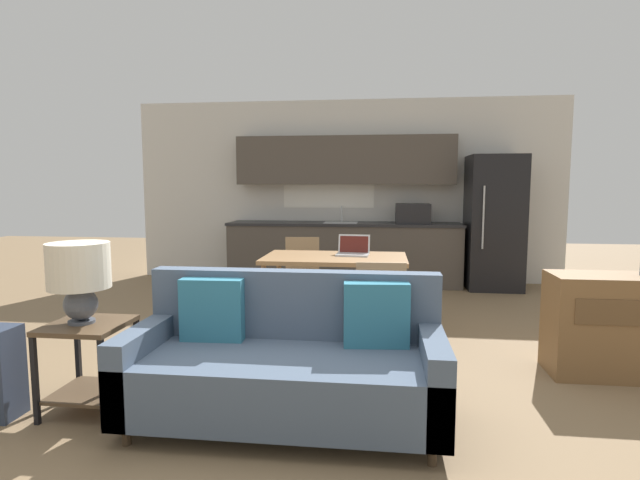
{
  "coord_description": "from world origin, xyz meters",
  "views": [
    {
      "loc": [
        0.54,
        -2.93,
        1.44
      ],
      "look_at": [
        -0.01,
        1.5,
        0.95
      ],
      "focal_mm": 28.0,
      "sensor_mm": 36.0,
      "label": 1
    }
  ],
  "objects_px": {
    "credenza": "(619,326)",
    "dining_chair_near_right": "(380,303)",
    "couch": "(287,364)",
    "dining_table": "(335,263)",
    "side_table": "(88,352)",
    "table_lamp": "(79,273)",
    "dining_chair_far_left": "(302,269)",
    "laptop": "(353,250)",
    "refrigerator": "(494,223)"
  },
  "relations": [
    {
      "from": "credenza",
      "to": "dining_chair_far_left",
      "type": "height_order",
      "value": "dining_chair_far_left"
    },
    {
      "from": "refrigerator",
      "to": "dining_table",
      "type": "distance_m",
      "value": 3.05
    },
    {
      "from": "side_table",
      "to": "table_lamp",
      "type": "bearing_deg",
      "value": -171.4
    },
    {
      "from": "dining_table",
      "to": "table_lamp",
      "type": "distance_m",
      "value": 2.46
    },
    {
      "from": "dining_chair_near_right",
      "to": "credenza",
      "type": "bearing_deg",
      "value": 173.35
    },
    {
      "from": "table_lamp",
      "to": "dining_chair_near_right",
      "type": "height_order",
      "value": "table_lamp"
    },
    {
      "from": "refrigerator",
      "to": "side_table",
      "type": "distance_m",
      "value": 5.49
    },
    {
      "from": "couch",
      "to": "dining_table",
      "type": "bearing_deg",
      "value": 86.79
    },
    {
      "from": "couch",
      "to": "dining_chair_far_left",
      "type": "relative_size",
      "value": 2.25
    },
    {
      "from": "refrigerator",
      "to": "dining_chair_near_right",
      "type": "xyz_separation_m",
      "value": [
        -1.55,
        -3.07,
        -0.45
      ]
    },
    {
      "from": "side_table",
      "to": "table_lamp",
      "type": "height_order",
      "value": "table_lamp"
    },
    {
      "from": "dining_table",
      "to": "table_lamp",
      "type": "xyz_separation_m",
      "value": [
        -1.42,
        -2.0,
        0.23
      ]
    },
    {
      "from": "couch",
      "to": "dining_chair_far_left",
      "type": "xyz_separation_m",
      "value": [
        -0.35,
        2.76,
        0.12
      ]
    },
    {
      "from": "couch",
      "to": "laptop",
      "type": "distance_m",
      "value": 2.15
    },
    {
      "from": "dining_chair_near_right",
      "to": "laptop",
      "type": "xyz_separation_m",
      "value": [
        -0.28,
        0.91,
        0.32
      ]
    },
    {
      "from": "dining_chair_far_left",
      "to": "laptop",
      "type": "xyz_separation_m",
      "value": [
        0.63,
        -0.67,
        0.32
      ]
    },
    {
      "from": "side_table",
      "to": "table_lamp",
      "type": "relative_size",
      "value": 1.13
    },
    {
      "from": "couch",
      "to": "credenza",
      "type": "bearing_deg",
      "value": 23.33
    },
    {
      "from": "dining_table",
      "to": "side_table",
      "type": "relative_size",
      "value": 2.43
    },
    {
      "from": "table_lamp",
      "to": "dining_chair_near_right",
      "type": "distance_m",
      "value": 2.27
    },
    {
      "from": "credenza",
      "to": "side_table",
      "type": "bearing_deg",
      "value": -163.91
    },
    {
      "from": "table_lamp",
      "to": "dining_chair_near_right",
      "type": "bearing_deg",
      "value": 32.93
    },
    {
      "from": "table_lamp",
      "to": "dining_table",
      "type": "bearing_deg",
      "value": 54.64
    },
    {
      "from": "dining_chair_far_left",
      "to": "laptop",
      "type": "height_order",
      "value": "laptop"
    },
    {
      "from": "couch",
      "to": "laptop",
      "type": "xyz_separation_m",
      "value": [
        0.28,
        2.09,
        0.44
      ]
    },
    {
      "from": "dining_chair_near_right",
      "to": "dining_chair_far_left",
      "type": "xyz_separation_m",
      "value": [
        -0.91,
        1.58,
        0.0
      ]
    },
    {
      "from": "dining_table",
      "to": "laptop",
      "type": "distance_m",
      "value": 0.24
    },
    {
      "from": "couch",
      "to": "side_table",
      "type": "bearing_deg",
      "value": -178.57
    },
    {
      "from": "credenza",
      "to": "laptop",
      "type": "distance_m",
      "value": 2.37
    },
    {
      "from": "dining_table",
      "to": "laptop",
      "type": "bearing_deg",
      "value": 35.81
    },
    {
      "from": "side_table",
      "to": "laptop",
      "type": "distance_m",
      "value": 2.66
    },
    {
      "from": "side_table",
      "to": "couch",
      "type": "bearing_deg",
      "value": 1.43
    },
    {
      "from": "couch",
      "to": "table_lamp",
      "type": "distance_m",
      "value": 1.42
    },
    {
      "from": "couch",
      "to": "dining_chair_near_right",
      "type": "bearing_deg",
      "value": 64.5
    },
    {
      "from": "dining_chair_far_left",
      "to": "couch",
      "type": "bearing_deg",
      "value": -90.47
    },
    {
      "from": "laptop",
      "to": "side_table",
      "type": "bearing_deg",
      "value": -122.36
    },
    {
      "from": "table_lamp",
      "to": "credenza",
      "type": "distance_m",
      "value": 3.85
    },
    {
      "from": "table_lamp",
      "to": "credenza",
      "type": "xyz_separation_m",
      "value": [
        3.66,
        1.05,
        -0.51
      ]
    },
    {
      "from": "credenza",
      "to": "dining_chair_far_left",
      "type": "relative_size",
      "value": 1.23
    },
    {
      "from": "dining_table",
      "to": "credenza",
      "type": "distance_m",
      "value": 2.45
    },
    {
      "from": "side_table",
      "to": "credenza",
      "type": "height_order",
      "value": "credenza"
    },
    {
      "from": "dining_chair_near_right",
      "to": "refrigerator",
      "type": "bearing_deg",
      "value": -118.38
    },
    {
      "from": "refrigerator",
      "to": "couch",
      "type": "xyz_separation_m",
      "value": [
        -2.11,
        -4.25,
        -0.57
      ]
    },
    {
      "from": "refrigerator",
      "to": "laptop",
      "type": "relative_size",
      "value": 5.49
    },
    {
      "from": "refrigerator",
      "to": "dining_chair_near_right",
      "type": "relative_size",
      "value": 2.23
    },
    {
      "from": "table_lamp",
      "to": "dining_chair_near_right",
      "type": "xyz_separation_m",
      "value": [
        1.87,
        1.21,
        -0.43
      ]
    },
    {
      "from": "dining_table",
      "to": "dining_chair_near_right",
      "type": "height_order",
      "value": "dining_chair_near_right"
    },
    {
      "from": "refrigerator",
      "to": "dining_chair_far_left",
      "type": "bearing_deg",
      "value": -148.78
    },
    {
      "from": "couch",
      "to": "table_lamp",
      "type": "xyz_separation_m",
      "value": [
        -1.31,
        -0.04,
        0.55
      ]
    },
    {
      "from": "credenza",
      "to": "dining_chair_near_right",
      "type": "bearing_deg",
      "value": 174.95
    }
  ]
}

